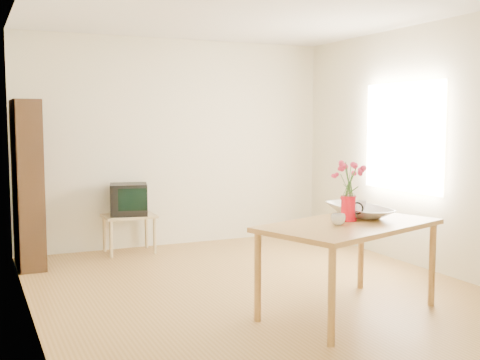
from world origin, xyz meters
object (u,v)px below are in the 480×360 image
mug (338,219)px  bowl (359,187)px  television (128,199)px  pitcher (348,209)px  table (349,232)px

mug → bowl: size_ratio=0.21×
mug → television: bearing=-127.9°
pitcher → mug: pitcher is taller
pitcher → bowl: bearing=-2.2°
pitcher → table: bearing=-160.5°
mug → television: 3.18m
table → mug: mug is taller
table → pitcher: pitcher is taller
mug → bowl: (0.43, 0.34, 0.21)m
bowl → television: bowl is taller
bowl → television: size_ratio=1.07×
table → mug: size_ratio=14.60×
mug → bowl: bowl is taller
pitcher → bowl: size_ratio=0.39×
mug → bowl: bearing=162.3°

